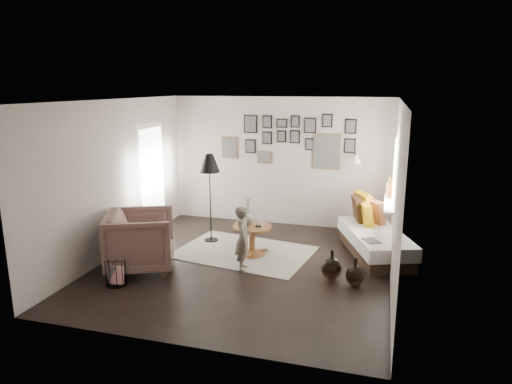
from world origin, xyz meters
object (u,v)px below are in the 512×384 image
(pedestal_table, at_px, (252,242))
(magazine_basket, at_px, (116,273))
(vase, at_px, (248,217))
(floor_lamp, at_px, (209,166))
(demijohn_small, at_px, (355,275))
(daybed, at_px, (375,237))
(child, at_px, (243,239))
(armchair, at_px, (141,241))
(demijohn_large, at_px, (332,268))

(pedestal_table, bearing_deg, magazine_basket, -132.97)
(pedestal_table, distance_m, vase, 0.43)
(floor_lamp, relative_size, magazine_basket, 4.50)
(magazine_basket, relative_size, demijohn_small, 0.87)
(daybed, bearing_deg, child, -166.27)
(vase, bearing_deg, daybed, 17.72)
(demijohn_small, xyz_separation_m, child, (-1.72, 0.11, 0.36))
(pedestal_table, relative_size, magazine_basket, 1.82)
(pedestal_table, distance_m, magazine_basket, 2.29)
(armchair, bearing_deg, demijohn_small, -109.02)
(magazine_basket, bearing_deg, armchair, 85.20)
(pedestal_table, relative_size, child, 0.64)
(vase, height_order, magazine_basket, vase)
(demijohn_small, relative_size, child, 0.41)
(vase, xyz_separation_m, magazine_basket, (-1.48, -1.70, -0.49))
(magazine_basket, bearing_deg, daybed, 33.55)
(floor_lamp, height_order, child, floor_lamp)
(floor_lamp, bearing_deg, magazine_basket, -106.12)
(armchair, xyz_separation_m, floor_lamp, (0.57, 1.52, 0.94))
(floor_lamp, height_order, demijohn_large, floor_lamp)
(vase, xyz_separation_m, child, (0.12, -0.67, -0.15))
(magazine_basket, relative_size, demijohn_large, 0.79)
(magazine_basket, height_order, child, child)
(magazine_basket, height_order, demijohn_large, demijohn_large)
(pedestal_table, relative_size, floor_lamp, 0.40)
(armchair, distance_m, floor_lamp, 1.88)
(demijohn_large, xyz_separation_m, child, (-1.37, -0.01, 0.34))
(floor_lamp, bearing_deg, armchair, -110.55)
(daybed, distance_m, child, 2.38)
(demijohn_large, distance_m, demijohn_small, 0.37)
(floor_lamp, distance_m, demijohn_large, 2.88)
(daybed, relative_size, floor_lamp, 1.24)
(daybed, bearing_deg, pedestal_table, 178.28)
(daybed, height_order, child, child)
(armchair, xyz_separation_m, demijohn_small, (3.27, 0.28, -0.31))
(floor_lamp, bearing_deg, vase, -28.49)
(floor_lamp, height_order, demijohn_small, floor_lamp)
(vase, distance_m, magazine_basket, 2.30)
(armchair, bearing_deg, vase, -77.35)
(magazine_basket, distance_m, demijohn_large, 3.15)
(armchair, xyz_separation_m, magazine_basket, (-0.05, -0.64, -0.29))
(armchair, bearing_deg, magazine_basket, 151.31)
(daybed, relative_size, demijohn_large, 4.41)
(pedestal_table, bearing_deg, demijohn_small, -23.32)
(demijohn_large, bearing_deg, magazine_basket, -160.78)
(demijohn_large, relative_size, child, 0.45)
(demijohn_large, height_order, child, child)
(pedestal_table, xyz_separation_m, demijohn_small, (1.76, -0.76, -0.08))
(armchair, height_order, demijohn_large, armchair)
(armchair, relative_size, demijohn_small, 2.44)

